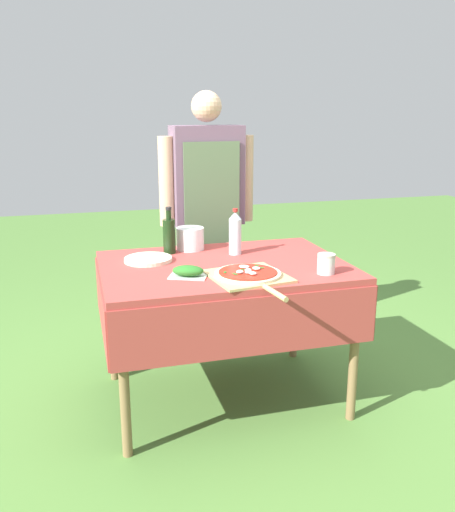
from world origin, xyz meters
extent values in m
plane|color=#517F38|center=(0.00, 0.00, 0.00)|extent=(12.00, 12.00, 0.00)
cube|color=#A83D38|center=(0.00, 0.00, 0.75)|extent=(1.26, 0.89, 0.04)
cube|color=#A83D38|center=(0.00, -0.45, 0.59)|extent=(1.26, 0.01, 0.28)
cube|color=#A83D38|center=(0.00, 0.45, 0.59)|extent=(1.26, 0.01, 0.28)
cube|color=#A83D38|center=(-0.63, 0.00, 0.59)|extent=(0.01, 0.89, 0.28)
cube|color=#A83D38|center=(0.63, 0.00, 0.59)|extent=(0.01, 0.89, 0.28)
cylinder|color=olive|center=(-0.57, -0.38, 0.37)|extent=(0.05, 0.05, 0.73)
cylinder|color=olive|center=(0.57, -0.38, 0.37)|extent=(0.05, 0.05, 0.73)
cylinder|color=olive|center=(-0.57, 0.38, 0.37)|extent=(0.05, 0.05, 0.73)
cylinder|color=olive|center=(0.57, 0.38, 0.37)|extent=(0.05, 0.05, 0.73)
cylinder|color=#70604C|center=(0.18, 0.75, 0.41)|extent=(0.12, 0.12, 0.83)
cylinder|color=#70604C|center=(0.01, 0.74, 0.41)|extent=(0.12, 0.12, 0.83)
cube|color=#6B5166|center=(0.09, 0.75, 1.14)|extent=(0.46, 0.22, 0.62)
cube|color=#56704C|center=(0.10, 0.64, 0.91)|extent=(0.36, 0.03, 0.90)
cylinder|color=tan|center=(0.36, 0.76, 1.11)|extent=(0.10, 0.10, 0.55)
cylinder|color=tan|center=(-0.17, 0.73, 1.11)|extent=(0.10, 0.10, 0.55)
sphere|color=tan|center=(0.09, 0.75, 1.56)|extent=(0.19, 0.19, 0.19)
cube|color=tan|center=(0.05, -0.26, 0.78)|extent=(0.39, 0.39, 0.01)
cylinder|color=tan|center=(0.08, -0.53, 0.78)|extent=(0.05, 0.19, 0.02)
cylinder|color=beige|center=(0.05, -0.26, 0.79)|extent=(0.32, 0.32, 0.01)
cylinder|color=#B22819|center=(0.05, -0.26, 0.80)|extent=(0.28, 0.28, 0.00)
ellipsoid|color=white|center=(0.05, -0.26, 0.81)|extent=(0.04, 0.05, 0.01)
ellipsoid|color=white|center=(0.04, -0.19, 0.81)|extent=(0.03, 0.04, 0.01)
ellipsoid|color=white|center=(0.05, -0.32, 0.81)|extent=(0.04, 0.04, 0.02)
ellipsoid|color=white|center=(0.00, -0.28, 0.81)|extent=(0.05, 0.05, 0.02)
ellipsoid|color=white|center=(0.04, -0.29, 0.81)|extent=(0.04, 0.04, 0.01)
ellipsoid|color=white|center=(0.05, -0.26, 0.80)|extent=(0.03, 0.03, 0.01)
ellipsoid|color=white|center=(0.09, -0.24, 0.81)|extent=(0.05, 0.05, 0.01)
ellipsoid|color=white|center=(0.05, -0.20, 0.81)|extent=(0.06, 0.06, 0.01)
ellipsoid|color=#286B23|center=(0.12, -0.18, 0.80)|extent=(0.03, 0.03, 0.00)
ellipsoid|color=#286B23|center=(-0.06, -0.25, 0.80)|extent=(0.02, 0.03, 0.00)
ellipsoid|color=#286B23|center=(0.13, -0.22, 0.80)|extent=(0.04, 0.03, 0.00)
ellipsoid|color=#286B23|center=(-0.03, -0.29, 0.80)|extent=(0.03, 0.04, 0.00)
ellipsoid|color=#286B23|center=(0.03, -0.22, 0.80)|extent=(0.03, 0.02, 0.00)
cylinder|color=black|center=(-0.24, 0.29, 0.87)|extent=(0.07, 0.07, 0.19)
cylinder|color=black|center=(-0.24, 0.29, 0.99)|extent=(0.03, 0.03, 0.05)
cylinder|color=#232326|center=(-0.24, 0.29, 1.02)|extent=(0.03, 0.03, 0.02)
cylinder|color=silver|center=(0.11, 0.17, 0.87)|extent=(0.07, 0.07, 0.20)
cone|color=silver|center=(0.11, 0.17, 0.99)|extent=(0.07, 0.07, 0.04)
cylinder|color=#B22823|center=(0.11, 0.17, 1.02)|extent=(0.03, 0.03, 0.02)
cube|color=silver|center=(-0.23, -0.17, 0.77)|extent=(0.21, 0.17, 0.01)
ellipsoid|color=#286B23|center=(-0.23, -0.17, 0.80)|extent=(0.18, 0.15, 0.05)
cylinder|color=silver|center=(-0.11, 0.34, 0.83)|extent=(0.16, 0.16, 0.13)
cylinder|color=beige|center=(-0.37, 0.16, 0.77)|extent=(0.25, 0.25, 0.00)
cylinder|color=beige|center=(-0.37, 0.16, 0.78)|extent=(0.25, 0.25, 0.00)
cylinder|color=beige|center=(-0.37, 0.16, 0.78)|extent=(0.25, 0.25, 0.00)
cylinder|color=beige|center=(-0.37, 0.16, 0.79)|extent=(0.25, 0.25, 0.00)
cylinder|color=silver|center=(0.43, -0.30, 0.81)|extent=(0.09, 0.09, 0.09)
cylinder|color=#B22819|center=(0.43, -0.30, 0.80)|extent=(0.08, 0.08, 0.06)
cylinder|color=#B7B2A3|center=(0.43, -0.30, 0.86)|extent=(0.09, 0.09, 0.01)
camera|label=1|loc=(-0.71, -2.60, 1.54)|focal=38.00mm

